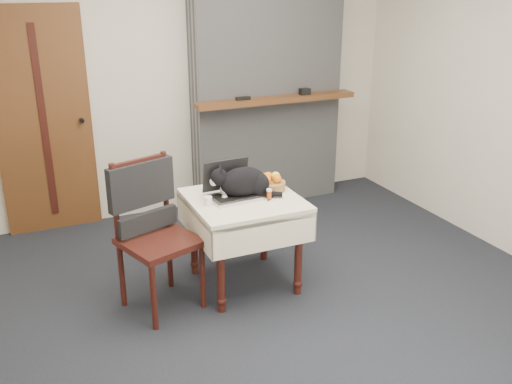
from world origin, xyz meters
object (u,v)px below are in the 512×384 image
door (43,123)px  laptop (231,188)px  pill_bottle (269,194)px  fruit_basket (271,183)px  cream_jar (208,201)px  cat (244,182)px  chair (149,214)px  side_table (244,212)px

door → laptop: door is taller
pill_bottle → fruit_basket: 0.20m
cream_jar → fruit_basket: 0.55m
laptop → cat: (0.09, -0.04, 0.04)m
laptop → cream_jar: laptop is taller
fruit_basket → chair: bearing=-177.3°
side_table → cream_jar: cream_jar is taller
pill_bottle → cat: bearing=136.1°
cat → door: bearing=135.2°
pill_bottle → chair: chair is taller
laptop → cream_jar: 0.24m
fruit_basket → door: bearing=132.4°
cream_jar → chair: chair is taller
cat → pill_bottle: bearing=-35.3°
cat → fruit_basket: 0.25m
side_table → fruit_basket: fruit_basket is taller
side_table → fruit_basket: bearing=17.0°
fruit_basket → side_table: bearing=-163.0°
side_table → pill_bottle: 0.24m
fruit_basket → chair: chair is taller
cat → pill_bottle: size_ratio=6.26×
door → cream_jar: size_ratio=30.22×
cat → fruit_basket: size_ratio=2.26×
door → cream_jar: 1.96m
door → side_table: size_ratio=2.56×
door → pill_bottle: size_ratio=24.88×
pill_bottle → laptop: bearing=143.0°
door → cat: size_ratio=3.98×
laptop → cat: 0.11m
cat → chair: bearing=-171.6°
cat → fruit_basket: cat is taller
side_table → laptop: laptop is taller
side_table → cat: bearing=62.2°
fruit_basket → pill_bottle: bearing=-118.0°
door → cat: door is taller
door → cat: bearing=-53.3°
door → pill_bottle: 2.25m
cream_jar → chair: size_ratio=0.06×
pill_bottle → fruit_basket: size_ratio=0.36×
door → cream_jar: (0.92, -1.71, -0.27)m
cream_jar → door: bearing=118.3°
side_table → pill_bottle: pill_bottle is taller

